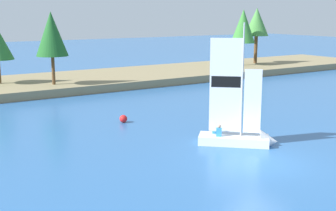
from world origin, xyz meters
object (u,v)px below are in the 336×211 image
Objects in this scene: shoreline_tree_centre at (51,34)px; shoreline_tree_right at (257,22)px; shoreline_tree_midright at (243,26)px; sailboat at (245,135)px; channel_buoy at (123,119)px.

shoreline_tree_centre is 0.93× the size of shoreline_tree_right.
shoreline_tree_midright is 0.97× the size of shoreline_tree_right.
shoreline_tree_centre is 0.93× the size of sailboat.
shoreline_tree_centre reaches higher than channel_buoy.
channel_buoy is at bearing -146.85° from shoreline_tree_midright.
sailboat is at bearing -68.27° from channel_buoy.
shoreline_tree_centre is 12.69× the size of channel_buoy.
sailboat is at bearing -131.49° from shoreline_tree_midright.
shoreline_tree_midright is 0.97× the size of sailboat.
shoreline_tree_midright is (24.14, 2.46, 0.22)m from shoreline_tree_centre.
channel_buoy is at bearing -89.98° from shoreline_tree_centre.
shoreline_tree_right is at bearing 6.78° from shoreline_tree_centre.
sailboat is 8.56m from channel_buoy.
shoreline_tree_centre is 24.26m from shoreline_tree_midright.
sailboat reaches higher than channel_buoy.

